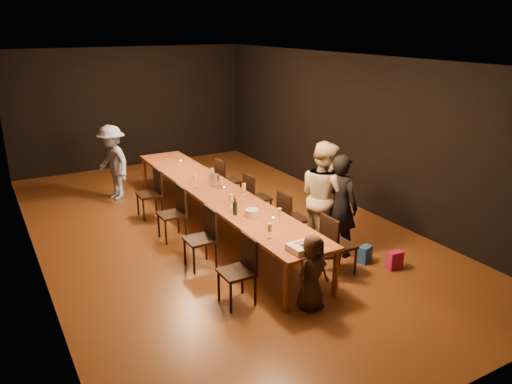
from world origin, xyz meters
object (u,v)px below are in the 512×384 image
chair_right_2 (258,197)px  woman_tan (324,197)px  plate_stack (252,213)px  table (216,193)px  woman_birthday (340,205)px  man_blue (113,163)px  champagne_bottle (235,205)px  ice_bucket (214,180)px  chair_right_3 (229,180)px  chair_right_0 (339,244)px  chair_left_3 (149,194)px  chair_left_0 (237,272)px  chair_left_2 (171,214)px  chair_left_1 (200,239)px  birthday_cake (303,247)px  chair_right_1 (293,218)px  child (312,272)px

chair_right_2 → woman_tan: 1.69m
plate_stack → table: bearing=87.1°
woman_birthday → man_blue: 5.08m
champagne_bottle → ice_bucket: size_ratio=1.52×
chair_right_3 → woman_tan: (0.30, -2.81, 0.45)m
chair_right_3 → table: bearing=-35.3°
table → chair_right_0: 2.56m
chair_right_0 → table: bearing=-160.5°
chair_left_3 → plate_stack: chair_left_3 is taller
chair_right_0 → woman_tan: (0.30, 0.79, 0.45)m
chair_left_0 → woman_birthday: woman_birthday is taller
woman_tan → champagne_bottle: 1.45m
plate_stack → ice_bucket: 1.69m
chair_left_2 → woman_tan: (2.00, -1.61, 0.45)m
chair_left_1 → birthday_cake: 1.80m
chair_right_0 → chair_left_3: 3.98m
chair_right_1 → chair_left_1: same height
plate_stack → child: bearing=-89.4°
chair_right_2 → champagne_bottle: champagne_bottle is taller
chair_left_1 → woman_tan: woman_tan is taller
chair_left_0 → woman_birthday: bearing=-76.0°
chair_right_2 → man_blue: size_ratio=0.59×
chair_right_3 → champagne_bottle: champagne_bottle is taller
chair_left_2 → ice_bucket: size_ratio=4.64×
table → child: size_ratio=5.84×
table → woman_birthday: size_ratio=3.61×
chair_right_1 → woman_birthday: size_ratio=0.56×
chair_right_0 → chair_left_0: same height
chair_right_3 → chair_left_0: bearing=-25.3°
woman_birthday → child: bearing=111.4°
chair_right_1 → child: size_ratio=0.91×
chair_right_1 → woman_tan: size_ratio=0.51×
table → chair_right_3: 1.49m
table → chair_right_0: size_ratio=6.45×
chair_right_0 → champagne_bottle: champagne_bottle is taller
child → champagne_bottle: 1.81m
child → champagne_bottle: bearing=85.4°
woman_tan → ice_bucket: (-1.06, 1.87, -0.06)m
chair_left_0 → ice_bucket: (0.94, 2.66, 0.39)m
chair_left_0 → woman_tan: bearing=-68.4°
champagne_bottle → ice_bucket: champagne_bottle is taller
chair_left_0 → chair_left_2: (0.00, 2.40, 0.00)m
woman_birthday → plate_stack: size_ratio=7.90×
chair_left_1 → man_blue: bearing=4.5°
chair_left_2 → chair_left_3: bearing=0.0°
chair_right_1 → champagne_bottle: (-1.10, -0.02, 0.44)m
woman_birthday → woman_tan: (-0.12, 0.27, 0.08)m
chair_left_1 → chair_left_3: 2.40m
chair_right_2 → ice_bucket: (-0.76, 0.26, 0.39)m
chair_left_1 → woman_tan: bearing=-101.5°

